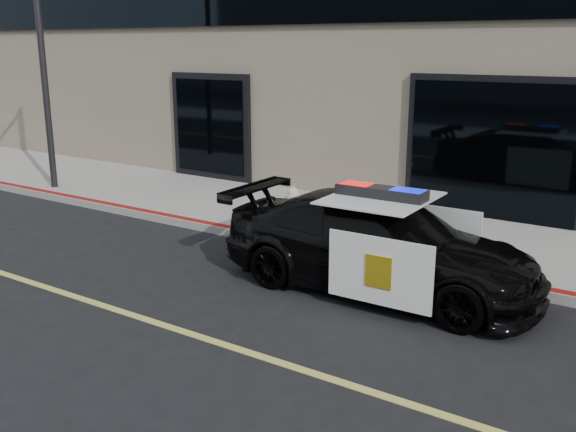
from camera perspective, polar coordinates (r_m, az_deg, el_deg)
The scene contains 5 objects.
ground at distance 6.79m, azimuth 7.82°, elevation -15.39°, with size 120.00×120.00×0.00m, color black.
sidewalk_n at distance 11.36m, azimuth 19.58°, elevation -3.03°, with size 60.00×3.50×0.15m, color gray.
police_car at distance 9.20m, azimuth 8.13°, elevation -2.49°, with size 2.19×4.69×1.52m.
fire_hydrant at distance 11.83m, azimuth 0.42°, elevation 0.73°, with size 0.34×0.48×0.76m.
street_light at distance 15.89m, azimuth -21.20°, elevation 12.88°, with size 0.15×1.36×5.36m.
Camera 1 is at (2.47, -5.32, 3.42)m, focal length 40.00 mm.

